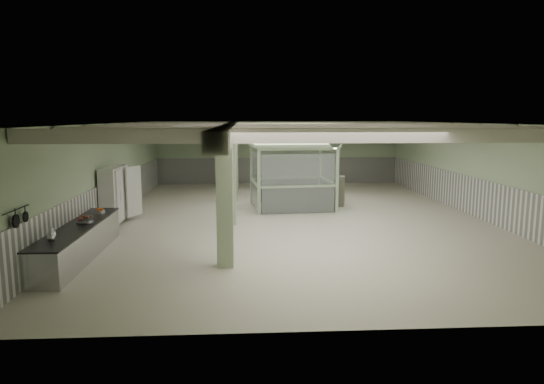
{
  "coord_description": "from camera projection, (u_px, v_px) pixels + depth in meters",
  "views": [
    {
      "loc": [
        -2.02,
        -18.18,
        3.82
      ],
      "look_at": [
        -1.05,
        -1.87,
        1.3
      ],
      "focal_mm": 32.0,
      "sensor_mm": 36.0,
      "label": 1
    }
  ],
  "objects": [
    {
      "name": "column_d",
      "position": [
        234.0,
        155.0,
        26.11
      ],
      "size": [
        0.42,
        0.42,
        3.6
      ],
      "primitive_type": "cube",
      "color": "#ABBD98",
      "rests_on": "floor"
    },
    {
      "name": "walkin_cooler",
      "position": [
        115.0,
        197.0,
        17.4
      ],
      "size": [
        0.89,
        2.14,
        1.96
      ],
      "color": "silver",
      "rests_on": "floor"
    },
    {
      "name": "beam_a",
      "position": [
        334.0,
        136.0,
        10.72
      ],
      "size": [
        13.9,
        0.35,
        0.32
      ],
      "primitive_type": "cube",
      "color": "silver",
      "rests_on": "ceiling"
    },
    {
      "name": "veg_colander",
      "position": [
        85.0,
        220.0,
        13.43
      ],
      "size": [
        0.5,
        0.5,
        0.21
      ],
      "primitive_type": null,
      "rotation": [
        0.0,
        0.0,
        0.07
      ],
      "color": "#46464C",
      "rests_on": "prep_counter"
    },
    {
      "name": "beam_g",
      "position": [
        281.0,
        125.0,
        25.52
      ],
      "size": [
        13.9,
        0.35,
        0.32
      ],
      "primitive_type": "cube",
      "color": "silver",
      "rests_on": "ceiling"
    },
    {
      "name": "orange_bowl",
      "position": [
        100.0,
        212.0,
        14.83
      ],
      "size": [
        0.31,
        0.31,
        0.1
      ],
      "primitive_type": "cylinder",
      "rotation": [
        0.0,
        0.0,
        -0.16
      ],
      "color": "#B2B2B7",
      "rests_on": "prep_counter"
    },
    {
      "name": "wainscot_right",
      "position": [
        474.0,
        197.0,
        18.94
      ],
      "size": [
        0.05,
        19.9,
        1.5
      ],
      "primitive_type": "cube",
      "color": "white",
      "rests_on": "floor"
    },
    {
      "name": "skillet_far",
      "position": [
        26.0,
        217.0,
        10.79
      ],
      "size": [
        0.03,
        0.24,
        0.24
      ],
      "primitive_type": "cylinder",
      "rotation": [
        0.0,
        1.57,
        0.0
      ],
      "color": "black",
      "rests_on": "hook_rail"
    },
    {
      "name": "pitcher_far",
      "position": [
        51.0,
        237.0,
        11.4
      ],
      "size": [
        0.22,
        0.24,
        0.26
      ],
      "primitive_type": null,
      "rotation": [
        0.0,
        0.0,
        0.22
      ],
      "color": "#B3B4B8",
      "rests_on": "prep_counter"
    },
    {
      "name": "wall_left",
      "position": [
        109.0,
        173.0,
        17.95
      ],
      "size": [
        0.02,
        20.0,
        3.6
      ],
      "primitive_type": "cube",
      "color": "#ACC29B",
      "rests_on": "floor"
    },
    {
      "name": "ceiling",
      "position": [
        297.0,
        123.0,
        18.09
      ],
      "size": [
        14.0,
        20.0,
        0.02
      ],
      "primitive_type": "cube",
      "color": "silver",
      "rests_on": "wall_back"
    },
    {
      "name": "wainscot_back",
      "position": [
        278.0,
        170.0,
        28.37
      ],
      "size": [
        13.9,
        0.05,
        1.5
      ],
      "primitive_type": "cube",
      "color": "white",
      "rests_on": "floor"
    },
    {
      "name": "hook_rail",
      "position": [
        16.0,
        210.0,
        10.45
      ],
      "size": [
        0.02,
        1.2,
        0.02
      ],
      "primitive_type": "cylinder",
      "rotation": [
        1.57,
        0.0,
        0.0
      ],
      "color": "black",
      "rests_on": "wall_left"
    },
    {
      "name": "pendant_mid",
      "position": [
        308.0,
        138.0,
        18.7
      ],
      "size": [
        0.44,
        0.44,
        0.22
      ],
      "primitive_type": "cone",
      "rotation": [
        3.14,
        0.0,
        0.0
      ],
      "color": "#2D3C2F",
      "rests_on": "ceiling"
    },
    {
      "name": "pendant_front",
      "position": [
        335.0,
        146.0,
        13.27
      ],
      "size": [
        0.44,
        0.44,
        0.22
      ],
      "primitive_type": "cone",
      "rotation": [
        3.14,
        0.0,
        0.0
      ],
      "color": "#2D3C2F",
      "rests_on": "ceiling"
    },
    {
      "name": "wall_front",
      "position": [
        359.0,
        234.0,
        8.5
      ],
      "size": [
        14.0,
        0.02,
        3.6
      ],
      "primitive_type": "cube",
      "color": "#ACC29B",
      "rests_on": "floor"
    },
    {
      "name": "wall_right",
      "position": [
        476.0,
        170.0,
        18.78
      ],
      "size": [
        0.02,
        20.0,
        3.6
      ],
      "primitive_type": "cube",
      "color": "#ACC29B",
      "rests_on": "floor"
    },
    {
      "name": "beam_e",
      "position": [
        290.0,
        127.0,
        20.59
      ],
      "size": [
        13.9,
        0.35,
        0.32
      ],
      "primitive_type": "cube",
      "color": "silver",
      "rests_on": "ceiling"
    },
    {
      "name": "filing_cabinet",
      "position": [
        339.0,
        191.0,
        21.06
      ],
      "size": [
        0.57,
        0.69,
        1.31
      ],
      "primitive_type": "cube",
      "rotation": [
        0.0,
        0.0,
        -0.28
      ],
      "color": "#666655",
      "rests_on": "floor"
    },
    {
      "name": "prep_counter",
      "position": [
        78.0,
        242.0,
        13.2
      ],
      "size": [
        0.92,
        5.28,
        0.91
      ],
      "color": "#B3B4B8",
      "rests_on": "floor"
    },
    {
      "name": "column_a",
      "position": [
        225.0,
        198.0,
        12.3
      ],
      "size": [
        0.42,
        0.42,
        3.6
      ],
      "primitive_type": "cube",
      "color": "#ABBD98",
      "rests_on": "floor"
    },
    {
      "name": "column_b",
      "position": [
        230.0,
        175.0,
        17.23
      ],
      "size": [
        0.42,
        0.42,
        3.6
      ],
      "primitive_type": "cube",
      "color": "#ABBD98",
      "rests_on": "floor"
    },
    {
      "name": "wall_back",
      "position": [
        278.0,
        152.0,
        28.23
      ],
      "size": [
        14.0,
        0.02,
        3.6
      ],
      "primitive_type": "cube",
      "color": "#ACC29B",
      "rests_on": "floor"
    },
    {
      "name": "column_c",
      "position": [
        233.0,
        162.0,
        22.17
      ],
      "size": [
        0.42,
        0.42,
        3.6
      ],
      "primitive_type": "cube",
      "color": "#ABBD98",
      "rests_on": "floor"
    },
    {
      "name": "floor",
      "position": [
        296.0,
        218.0,
        18.64
      ],
      "size": [
        20.0,
        20.0,
        0.0
      ],
      "primitive_type": "plane",
      "color": "silver",
      "rests_on": "ground"
    },
    {
      "name": "skillet_near",
      "position": [
        16.0,
        221.0,
        10.33
      ],
      "size": [
        0.04,
        0.3,
        0.3
      ],
      "primitive_type": "cylinder",
      "rotation": [
        0.0,
        1.57,
        0.0
      ],
      "color": "black",
      "rests_on": "hook_rail"
    },
    {
      "name": "pitcher_near",
      "position": [
        52.0,
        234.0,
        11.6
      ],
      "size": [
        0.29,
        0.3,
        0.31
      ],
      "primitive_type": null,
      "rotation": [
        0.0,
        0.0,
        -0.43
      ],
      "color": "#B3B4B8",
      "rests_on": "prep_counter"
    },
    {
      "name": "beam_d",
      "position": [
        297.0,
        128.0,
        18.12
      ],
      "size": [
        13.9,
        0.35,
        0.32
      ],
      "primitive_type": "cube",
      "color": "silver",
      "rests_on": "ceiling"
    },
    {
      "name": "guard_booth",
      "position": [
        292.0,
        165.0,
        20.47
      ],
      "size": [
        3.67,
        3.19,
        2.76
      ],
      "rotation": [
        0.0,
        0.0,
        0.09
      ],
      "color": "#A3BC96",
      "rests_on": "floor"
    },
    {
      "name": "beam_c",
      "position": [
        305.0,
        130.0,
        15.65
      ],
      "size": [
        13.9,
        0.35,
        0.32
      ],
      "primitive_type": "cube",
      "color": "silver",
      "rests_on": "ceiling"
    },
    {
      "name": "beam_f",
      "position": [
        285.0,
        126.0,
        23.05
      ],
      "size": [
        13.9,
        0.35,
        0.32
      ],
      "primitive_type": "cube",
      "color": "silver",
      "rests_on": "ceiling"
    },
    {
      "name": "beam_b",
      "position": [
        317.0,
        132.0,
        13.19
      ],
      "size": [
        13.9,
        0.35,
        0.32
      ],
      "primitive_type": "cube",
      "color": "silver",
      "rests_on": "ceiling"
    },
    {
      "name": "girder",
      "position": [
        230.0,
        129.0,
        17.98
      ],
      "size": [
        0.45,
        19.9,
        0.4
      ],
      "primitive_type": "cube",
      "color": "silver",
      "rests_on": "ceiling"
    },
    {
      "name": "pendant_back",
      "position": [
        295.0,
        133.0,
        23.63
      ],
      "size": [
        0.44,
        0.44,
        0.22
      ],
      "primitive_type": "cone",
      "rotation": [
        3.14,
        0.0,
        0.0
      ],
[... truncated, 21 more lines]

